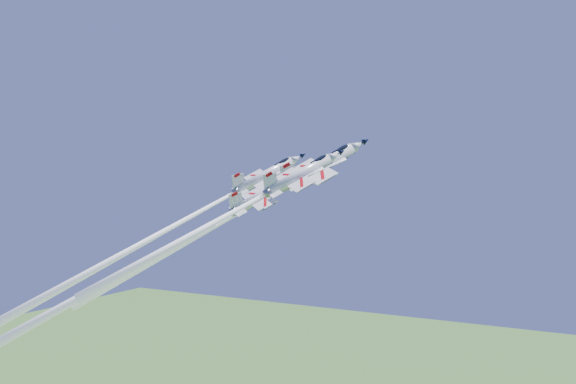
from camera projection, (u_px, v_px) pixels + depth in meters
The scene contains 4 objects.
jet_lead at pixel (237, 213), 106.08m from camera, with size 27.40×34.70×36.05m.
jet_left at pixel (160, 234), 111.99m from camera, with size 29.32×38.56×42.40m.
jet_right at pixel (225, 217), 97.94m from camera, with size 22.74×28.75×29.83m.
jet_slot at pixel (163, 251), 101.78m from camera, with size 26.80×34.95×37.60m.
Camera 1 is at (52.41, -96.14, 90.55)m, focal length 40.00 mm.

